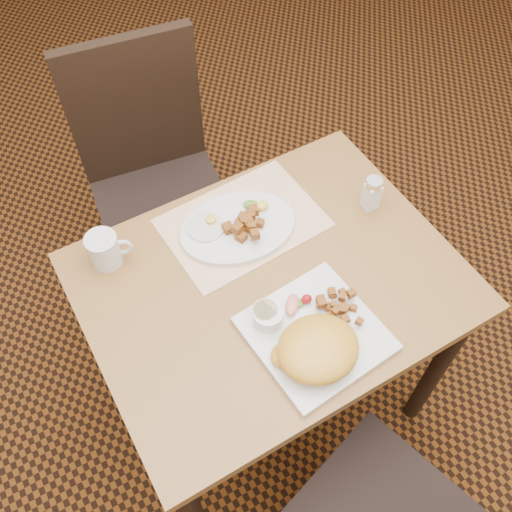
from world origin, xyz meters
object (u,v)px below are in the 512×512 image
object	(u,v)px
coffee_mug	(105,250)
plate_square	(315,334)
table	(271,302)
salt_shaker	(372,193)
plate_oval	(238,228)
chair_far	(154,172)

from	to	relation	value
coffee_mug	plate_square	bearing A→B (deg)	-52.84
table	salt_shaker	world-z (taller)	salt_shaker
plate_oval	plate_square	bearing A→B (deg)	-89.33
plate_oval	coffee_mug	world-z (taller)	coffee_mug
table	coffee_mug	size ratio (longest dim) A/B	8.35
salt_shaker	chair_far	bearing A→B (deg)	122.99
plate_oval	chair_far	bearing A→B (deg)	95.46
plate_square	table	bearing A→B (deg)	92.05
plate_oval	table	bearing A→B (deg)	-90.76
plate_square	coffee_mug	bearing A→B (deg)	127.16
plate_square	plate_oval	size ratio (longest dim) A/B	0.92
salt_shaker	coffee_mug	xyz separation A→B (m)	(-0.67, 0.18, -0.01)
plate_square	plate_oval	bearing A→B (deg)	90.67
plate_oval	salt_shaker	bearing A→B (deg)	-16.87
table	plate_square	xyz separation A→B (m)	(0.01, -0.18, 0.12)
table	chair_far	distance (m)	0.68
table	coffee_mug	xyz separation A→B (m)	(-0.32, 0.26, 0.15)
plate_square	coffee_mug	xyz separation A→B (m)	(-0.33, 0.44, 0.04)
table	plate_oval	xyz separation A→B (m)	(0.00, 0.17, 0.12)
table	plate_oval	size ratio (longest dim) A/B	2.96
table	plate_square	world-z (taller)	plate_square
plate_square	salt_shaker	distance (m)	0.42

